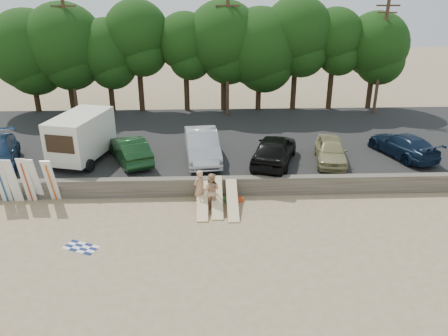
{
  "coord_description": "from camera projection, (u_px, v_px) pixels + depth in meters",
  "views": [
    {
      "loc": [
        0.43,
        -18.2,
        10.63
      ],
      "look_at": [
        1.23,
        3.0,
        1.56
      ],
      "focal_mm": 35.0,
      "sensor_mm": 36.0,
      "label": 1
    }
  ],
  "objects": [
    {
      "name": "car_5",
      "position": [
        403.0,
        145.0,
        26.74
      ],
      "size": [
        3.42,
        5.29,
        1.43
      ],
      "primitive_type": "imported",
      "rotation": [
        0.0,
        0.0,
        3.46
      ],
      "color": "black",
      "rests_on": "parking_lot"
    },
    {
      "name": "car_2",
      "position": [
        202.0,
        145.0,
        26.2
      ],
      "size": [
        2.39,
        5.53,
        1.77
      ],
      "primitive_type": "imported",
      "rotation": [
        0.0,
        0.0,
        0.1
      ],
      "color": "#AEAFB4",
      "rests_on": "parking_lot"
    },
    {
      "name": "surfboard_low_2",
      "position": [
        232.0,
        200.0,
        21.97
      ],
      "size": [
        0.56,
        2.87,
        1.02
      ],
      "primitive_type": "cube",
      "rotation": [
        0.32,
        0.0,
        0.0
      ],
      "color": "beige",
      "rests_on": "ground"
    },
    {
      "name": "cooler",
      "position": [
        229.0,
        200.0,
        22.75
      ],
      "size": [
        0.45,
        0.4,
        0.32
      ],
      "primitive_type": "cube",
      "rotation": [
        0.0,
        0.0,
        0.32
      ],
      "color": "#248548",
      "rests_on": "ground"
    },
    {
      "name": "surfboard_low_1",
      "position": [
        217.0,
        197.0,
        22.14
      ],
      "size": [
        0.56,
        2.83,
        1.13
      ],
      "primitive_type": "cube",
      "rotation": [
        0.36,
        0.0,
        0.0
      ],
      "color": "beige",
      "rests_on": "ground"
    },
    {
      "name": "surfboard_upright_2",
      "position": [
        27.0,
        180.0,
        22.32
      ],
      "size": [
        0.55,
        0.58,
        2.57
      ],
      "primitive_type": "cube",
      "rotation": [
        0.18,
        0.0,
        -0.1
      ],
      "color": "white",
      "rests_on": "ground"
    },
    {
      "name": "surfboard_upright_3",
      "position": [
        34.0,
        180.0,
        22.41
      ],
      "size": [
        0.54,
        0.77,
        2.52
      ],
      "primitive_type": "cube",
      "rotation": [
        0.27,
        0.0,
        -0.06
      ],
      "color": "white",
      "rests_on": "ground"
    },
    {
      "name": "parking_lot",
      "position": [
        202.0,
        142.0,
        30.39
      ],
      "size": [
        44.0,
        14.5,
        0.7
      ],
      "primitive_type": "cube",
      "color": "#282828",
      "rests_on": "ground"
    },
    {
      "name": "gear_bag",
      "position": [
        240.0,
        199.0,
        22.9
      ],
      "size": [
        0.35,
        0.32,
        0.22
      ],
      "primitive_type": "cube",
      "rotation": [
        0.0,
        0.0,
        0.26
      ],
      "color": "#C24316",
      "rests_on": "ground"
    },
    {
      "name": "car_1",
      "position": [
        130.0,
        149.0,
        25.91
      ],
      "size": [
        3.32,
        4.83,
        1.51
      ],
      "primitive_type": "imported",
      "rotation": [
        0.0,
        0.0,
        3.56
      ],
      "color": "#143718",
      "rests_on": "parking_lot"
    },
    {
      "name": "beachgoer_a",
      "position": [
        199.0,
        188.0,
        22.23
      ],
      "size": [
        0.83,
        0.8,
        1.92
      ],
      "primitive_type": "imported",
      "rotation": [
        0.0,
        0.0,
        3.85
      ],
      "color": "tan",
      "rests_on": "ground"
    },
    {
      "name": "surfboard_low_0",
      "position": [
        202.0,
        200.0,
        22.03
      ],
      "size": [
        0.56,
        2.87,
        1.0
      ],
      "primitive_type": "cube",
      "rotation": [
        0.32,
        0.0,
        0.0
      ],
      "color": "beige",
      "rests_on": "ground"
    },
    {
      "name": "seawall",
      "position": [
        201.0,
        186.0,
        23.44
      ],
      "size": [
        44.0,
        0.5,
        1.0
      ],
      "primitive_type": "cube",
      "color": "#6B6356",
      "rests_on": "ground"
    },
    {
      "name": "surfboard_upright_1",
      "position": [
        13.0,
        181.0,
        22.22
      ],
      "size": [
        0.55,
        0.64,
        2.56
      ],
      "primitive_type": "cube",
      "rotation": [
        0.21,
        0.0,
        -0.09
      ],
      "color": "white",
      "rests_on": "ground"
    },
    {
      "name": "ground",
      "position": [
        201.0,
        223.0,
        20.89
      ],
      "size": [
        120.0,
        120.0,
        0.0
      ],
      "primitive_type": "plane",
      "color": "tan",
      "rests_on": "ground"
    },
    {
      "name": "surfboard_upright_4",
      "position": [
        51.0,
        181.0,
        22.33
      ],
      "size": [
        0.5,
        0.83,
        2.5
      ],
      "primitive_type": "cube",
      "rotation": [
        0.3,
        0.0,
        -0.01
      ],
      "color": "white",
      "rests_on": "ground"
    },
    {
      "name": "box_trailer",
      "position": [
        81.0,
        135.0,
        25.69
      ],
      "size": [
        3.39,
        4.87,
        2.84
      ],
      "rotation": [
        0.0,
        0.0,
        -0.26
      ],
      "color": "beige",
      "rests_on": "parking_lot"
    },
    {
      "name": "surfboard_upright_0",
      "position": [
        2.0,
        182.0,
        22.2
      ],
      "size": [
        0.6,
        0.81,
        2.52
      ],
      "primitive_type": "cube",
      "rotation": [
        0.27,
        0.0,
        0.14
      ],
      "color": "white",
      "rests_on": "ground"
    },
    {
      "name": "car_3",
      "position": [
        274.0,
        150.0,
        25.5
      ],
      "size": [
        3.65,
        5.61,
        1.78
      ],
      "primitive_type": "imported",
      "rotation": [
        0.0,
        0.0,
        2.82
      ],
      "color": "black",
      "rests_on": "parking_lot"
    },
    {
      "name": "treeline",
      "position": [
        188.0,
        43.0,
        34.56
      ],
      "size": [
        33.48,
        6.5,
        9.06
      ],
      "color": "#382616",
      "rests_on": "parking_lot"
    },
    {
      "name": "beachgoer_b",
      "position": [
        211.0,
        190.0,
        21.99
      ],
      "size": [
        1.04,
        0.88,
        1.87
      ],
      "primitive_type": "imported",
      "rotation": [
        0.0,
        0.0,
        2.93
      ],
      "color": "tan",
      "rests_on": "ground"
    },
    {
      "name": "utility_poles",
      "position": [
        228.0,
        55.0,
        33.52
      ],
      "size": [
        25.8,
        0.26,
        9.0
      ],
      "color": "#473321",
      "rests_on": "parking_lot"
    },
    {
      "name": "car_4",
      "position": [
        331.0,
        150.0,
        25.83
      ],
      "size": [
        2.41,
        4.5,
        1.45
      ],
      "primitive_type": "imported",
      "rotation": [
        0.0,
        0.0,
        -0.17
      ],
      "color": "tan",
      "rests_on": "parking_lot"
    },
    {
      "name": "beach_towel",
      "position": [
        81.0,
        247.0,
        18.94
      ],
      "size": [
        1.98,
        1.98,
        0.0
      ],
      "primitive_type": "plane",
      "rotation": [
        0.0,
        0.0,
        -0.42
      ],
      "color": "white",
      "rests_on": "ground"
    }
  ]
}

